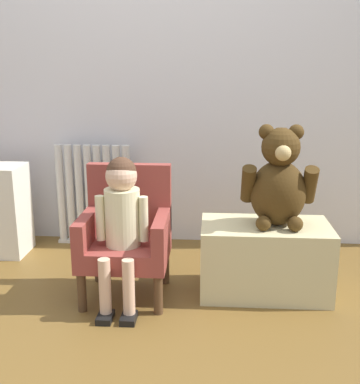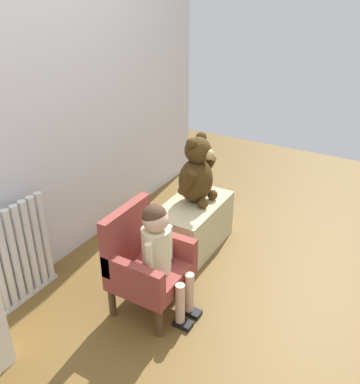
{
  "view_description": "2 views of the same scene",
  "coord_description": "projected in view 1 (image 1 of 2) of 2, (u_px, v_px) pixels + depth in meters",
  "views": [
    {
      "loc": [
        0.36,
        -1.81,
        1.14
      ],
      "look_at": [
        0.21,
        0.42,
        0.55
      ],
      "focal_mm": 45.0,
      "sensor_mm": 36.0,
      "label": 1
    },
    {
      "loc": [
        -1.76,
        -0.77,
        1.86
      ],
      "look_at": [
        0.36,
        0.46,
        0.6
      ],
      "focal_mm": 40.0,
      "sensor_mm": 36.0,
      "label": 2
    }
  ],
  "objects": [
    {
      "name": "ground_plane",
      "position": [
        125.0,
        340.0,
        2.07
      ],
      "size": [
        6.0,
        6.0,
        0.0
      ],
      "primitive_type": "plane",
      "color": "brown"
    },
    {
      "name": "back_wall",
      "position": [
        156.0,
        56.0,
        2.99
      ],
      "size": [
        3.8,
        0.05,
        2.4
      ],
      "primitive_type": "cube",
      "color": "silver",
      "rests_on": "ground_plane"
    },
    {
      "name": "radiator",
      "position": [
        94.0,
        195.0,
        3.12
      ],
      "size": [
        0.5,
        0.05,
        0.66
      ],
      "color": "silver",
      "rests_on": "ground_plane"
    },
    {
      "name": "child_armchair",
      "position": [
        126.0,
        233.0,
        2.42
      ],
      "size": [
        0.43,
        0.4,
        0.66
      ],
      "color": "brown",
      "rests_on": "ground_plane"
    },
    {
      "name": "child_figure",
      "position": [
        121.0,
        211.0,
        2.28
      ],
      "size": [
        0.25,
        0.35,
        0.73
      ],
      "color": "beige",
      "rests_on": "ground_plane"
    },
    {
      "name": "low_bench",
      "position": [
        265.0,
        259.0,
        2.46
      ],
      "size": [
        0.65,
        0.37,
        0.37
      ],
      "primitive_type": "cube",
      "color": "#C7BB89",
      "rests_on": "ground_plane"
    },
    {
      "name": "large_teddy_bear",
      "position": [
        279.0,
        182.0,
        2.36
      ],
      "size": [
        0.37,
        0.26,
        0.5
      ],
      "color": "#402C11",
      "rests_on": "low_bench"
    }
  ]
}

